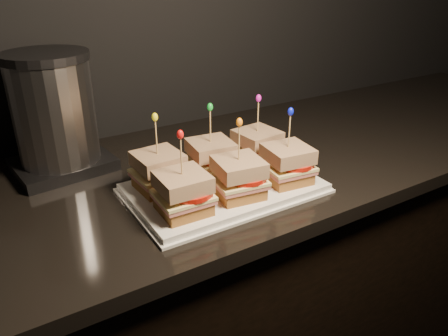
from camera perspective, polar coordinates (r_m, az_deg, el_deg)
cabinet at (r=1.40m, az=6.88°, el=-15.61°), size 2.16×0.59×0.90m
granite_slab at (r=1.15m, az=8.07°, el=2.10°), size 2.20×0.63×0.03m
platter at (r=0.91m, az=0.00°, el=-2.63°), size 0.38×0.24×0.02m
platter_rim at (r=0.91m, az=0.00°, el=-2.96°), size 0.39×0.25×0.01m
sandwich_0_bread_bot at (r=0.89m, az=-8.42°, el=-1.92°), size 0.09×0.09×0.02m
sandwich_0_ham at (r=0.88m, az=-8.49°, el=-1.01°), size 0.10×0.10×0.01m
sandwich_0_cheese at (r=0.88m, az=-8.51°, el=-0.60°), size 0.10×0.10×0.01m
sandwich_0_tomato at (r=0.88m, az=-7.67°, el=-0.13°), size 0.09×0.09×0.01m
sandwich_0_bread_top at (r=0.87m, az=-8.63°, el=0.99°), size 0.09×0.09×0.03m
sandwich_0_pick at (r=0.85m, az=-8.82°, el=3.73°), size 0.00×0.00×0.09m
sandwich_0_frill at (r=0.84m, az=-9.02°, el=6.59°), size 0.01×0.01×0.02m
sandwich_1_bread_bot at (r=0.94m, az=-1.72°, el=-0.18°), size 0.09×0.09×0.02m
sandwich_1_ham at (r=0.93m, az=-1.73°, el=0.70°), size 0.10×0.10×0.01m
sandwich_1_cheese at (r=0.93m, az=-1.73°, el=1.09°), size 0.11×0.10×0.01m
sandwich_1_tomato at (r=0.93m, az=-0.91°, el=1.54°), size 0.09×0.09×0.01m
sandwich_1_bread_top at (r=0.92m, az=-1.76°, el=2.61°), size 0.10×0.10×0.03m
sandwich_1_pick at (r=0.90m, az=-1.79°, el=5.24°), size 0.00×0.00×0.09m
sandwich_1_frill at (r=0.89m, az=-1.83°, el=7.97°), size 0.01×0.01×0.02m
sandwich_2_bread_bot at (r=1.00m, az=4.27°, el=1.37°), size 0.09×0.09×0.02m
sandwich_2_ham at (r=0.99m, az=4.30°, el=2.21°), size 0.10×0.10×0.01m
sandwich_2_cheese at (r=0.99m, az=4.31°, el=2.58°), size 0.10×0.10×0.01m
sandwich_2_tomato at (r=0.99m, az=5.10°, el=3.00°), size 0.09×0.09×0.01m
sandwich_2_bread_top at (r=0.98m, az=4.36°, el=4.03°), size 0.09×0.09×0.03m
sandwich_2_pick at (r=0.96m, az=4.45°, el=6.51°), size 0.00×0.00×0.09m
sandwich_2_frill at (r=0.95m, az=4.54°, el=9.08°), size 0.01×0.01×0.02m
sandwich_3_bread_bot at (r=0.81m, az=-5.31°, el=-4.94°), size 0.09×0.09×0.02m
sandwich_3_ham at (r=0.80m, az=-5.36°, el=-3.95°), size 0.10×0.09×0.01m
sandwich_3_cheese at (r=0.79m, az=-5.38°, el=-3.51°), size 0.10×0.09×0.01m
sandwich_3_tomato at (r=0.79m, az=-4.43°, el=-3.00°), size 0.09×0.09×0.01m
sandwich_3_bread_top at (r=0.78m, az=-5.46°, el=-1.79°), size 0.09×0.09×0.03m
sandwich_3_pick at (r=0.76m, az=-5.60°, el=1.21°), size 0.00×0.00×0.09m
sandwich_3_frill at (r=0.74m, az=-5.74°, el=4.37°), size 0.01×0.01×0.02m
sandwich_4_bread_bot at (r=0.86m, az=1.88°, el=-2.84°), size 0.10×0.10×0.02m
sandwich_4_ham at (r=0.85m, az=1.90°, el=-1.89°), size 0.11×0.10×0.01m
sandwich_4_cheese at (r=0.85m, az=1.90°, el=-1.47°), size 0.11×0.10×0.01m
sandwich_4_tomato at (r=0.84m, az=2.82°, el=-0.98°), size 0.09×0.09×0.01m
sandwich_4_bread_top at (r=0.83m, az=1.93°, el=0.17°), size 0.10×0.10×0.03m
sandwich_4_pick at (r=0.82m, az=1.98°, el=3.02°), size 0.00×0.00×0.09m
sandwich_4_frill at (r=0.80m, az=2.02°, el=6.00°), size 0.01×0.01×0.02m
sandwich_5_bread_bot at (r=0.92m, az=8.14°, el=-0.97°), size 0.09×0.09×0.02m
sandwich_5_ham at (r=0.91m, az=8.21°, el=-0.07°), size 0.10×0.10×0.01m
sandwich_5_cheese at (r=0.91m, az=8.23°, el=0.32°), size 0.11×0.10×0.01m
sandwich_5_tomato at (r=0.91m, az=9.08°, el=0.78°), size 0.09×0.09×0.01m
sandwich_5_bread_top at (r=0.90m, az=8.34°, el=1.87°), size 0.10×0.10×0.03m
sandwich_5_pick at (r=0.88m, az=8.52°, el=4.54°), size 0.00×0.00×0.09m
sandwich_5_frill at (r=0.87m, az=8.71°, el=7.31°), size 0.01×0.01×0.02m
appliance_base at (r=1.07m, az=-20.27°, el=0.49°), size 0.23×0.19×0.03m
appliance_body at (r=1.03m, az=-21.32°, el=6.82°), size 0.17×0.17×0.22m
appliance_lid at (r=1.00m, az=-22.42°, el=13.36°), size 0.18×0.18×0.02m
appliance at (r=1.03m, az=-21.28°, el=6.59°), size 0.21×0.17×0.27m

